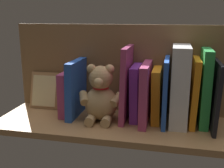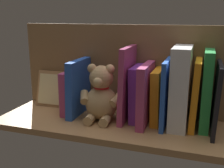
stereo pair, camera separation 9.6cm
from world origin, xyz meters
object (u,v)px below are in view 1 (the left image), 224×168
Objects in this scene: book_0 at (214,95)px; dictionary_thick_white at (180,86)px; teddy_bear at (101,96)px; picture_frame_leaning at (45,90)px.

dictionary_thick_white is at bearing -6.02° from book_0.
dictionary_thick_white reaches higher than teddy_bear.
book_0 is at bearing 179.31° from teddy_bear.
teddy_bear is at bearing 6.82° from dictionary_thick_white.
book_0 is 1.54× the size of picture_frame_leaning.
book_0 reaches higher than teddy_bear.
dictionary_thick_white is at bearing -176.91° from teddy_bear.
picture_frame_leaning is (26.21, -8.74, -1.87)cm from teddy_bear.
dictionary_thick_white reaches higher than book_0.
book_0 is at bearing 174.15° from picture_frame_leaning.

